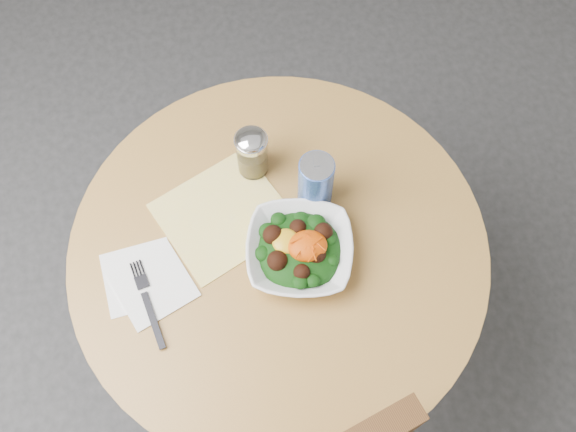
% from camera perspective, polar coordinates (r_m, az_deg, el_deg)
% --- Properties ---
extents(ground, '(6.00, 6.00, 0.00)m').
position_cam_1_polar(ground, '(2.08, -0.57, -10.82)').
color(ground, '#2B2B2D').
rests_on(ground, ground).
extents(table, '(0.90, 0.90, 0.75)m').
position_cam_1_polar(table, '(1.55, -0.75, -5.52)').
color(table, black).
rests_on(table, ground).
extents(cloth_napkin, '(0.33, 0.32, 0.00)m').
position_cam_1_polar(cloth_napkin, '(1.41, -5.77, 0.11)').
color(cloth_napkin, '#E0B70B').
rests_on(cloth_napkin, table).
extents(paper_napkins, '(0.20, 0.20, 0.00)m').
position_cam_1_polar(paper_napkins, '(1.37, -12.47, -5.66)').
color(paper_napkins, white).
rests_on(paper_napkins, table).
extents(salad_bowl, '(0.27, 0.27, 0.08)m').
position_cam_1_polar(salad_bowl, '(1.33, 1.03, -3.05)').
color(salad_bowl, white).
rests_on(salad_bowl, table).
extents(fork, '(0.06, 0.20, 0.00)m').
position_cam_1_polar(fork, '(1.35, -12.40, -7.39)').
color(fork, black).
rests_on(fork, table).
extents(spice_shaker, '(0.07, 0.07, 0.13)m').
position_cam_1_polar(spice_shaker, '(1.40, -3.22, 5.62)').
color(spice_shaker, silver).
rests_on(spice_shaker, table).
extents(beverage_can, '(0.08, 0.08, 0.15)m').
position_cam_1_polar(beverage_can, '(1.36, 2.48, 3.03)').
color(beverage_can, '#0D2295').
rests_on(beverage_can, table).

